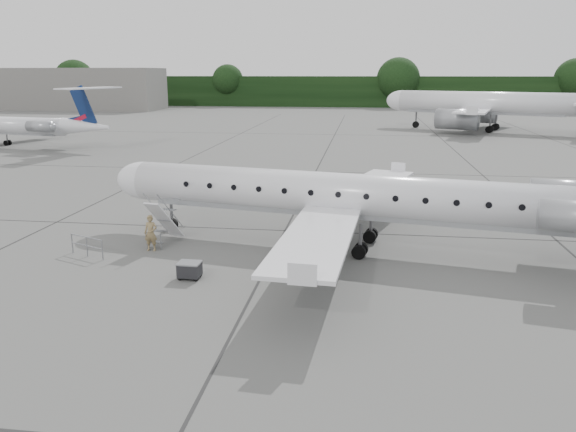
# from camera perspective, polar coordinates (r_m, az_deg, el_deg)

# --- Properties ---
(ground) EXTENTS (320.00, 320.00, 0.00)m
(ground) POSITION_cam_1_polar(r_m,az_deg,el_deg) (25.34, 6.92, -6.19)
(ground) COLOR #585855
(ground) RESTS_ON ground
(treeline) EXTENTS (260.00, 4.00, 8.00)m
(treeline) POSITION_cam_1_polar(r_m,az_deg,el_deg) (153.83, 7.87, 12.40)
(treeline) COLOR black
(treeline) RESTS_ON ground
(terminal_building) EXTENTS (40.00, 14.00, 10.00)m
(terminal_building) POSITION_cam_1_polar(r_m,az_deg,el_deg) (151.09, -20.39, 12.01)
(terminal_building) COLOR slate
(terminal_building) RESTS_ON ground
(main_regional_jet) EXTENTS (34.01, 27.28, 7.79)m
(main_regional_jet) POSITION_cam_1_polar(r_m,az_deg,el_deg) (28.60, 5.98, 4.30)
(main_regional_jet) COLOR silver
(main_regional_jet) RESTS_ON ground
(airstair) EXTENTS (1.30, 2.58, 2.44)m
(airstair) POSITION_cam_1_polar(r_m,az_deg,el_deg) (30.45, -12.42, -0.50)
(airstair) COLOR silver
(airstair) RESTS_ON ground
(passenger) EXTENTS (0.68, 0.45, 1.86)m
(passenger) POSITION_cam_1_polar(r_m,az_deg,el_deg) (29.40, -13.77, -1.69)
(passenger) COLOR olive
(passenger) RESTS_ON ground
(safety_railing) EXTENTS (2.05, 0.94, 1.00)m
(safety_railing) POSITION_cam_1_polar(r_m,az_deg,el_deg) (29.50, -19.75, -2.96)
(safety_railing) COLOR gray
(safety_railing) RESTS_ON ground
(baggage_cart) EXTENTS (0.98, 0.80, 0.82)m
(baggage_cart) POSITION_cam_1_polar(r_m,az_deg,el_deg) (25.23, -9.97, -5.41)
(baggage_cart) COLOR black
(baggage_cart) RESTS_ON ground
(bg_narrowbody) EXTENTS (40.38, 35.35, 12.07)m
(bg_narrowbody) POSITION_cam_1_polar(r_m,az_deg,el_deg) (93.68, 19.33, 11.83)
(bg_narrowbody) COLOR silver
(bg_narrowbody) RESTS_ON ground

